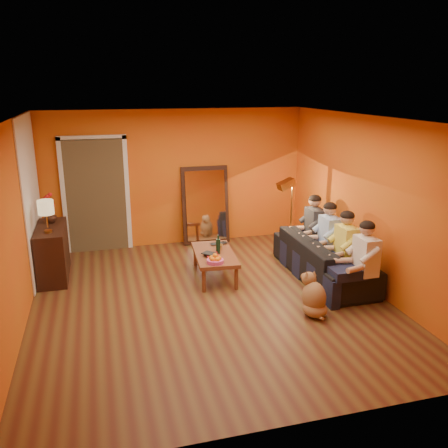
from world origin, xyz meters
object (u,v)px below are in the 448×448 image
object	(u,v)px
laptop	(220,244)
mirror_frame	(205,205)
sofa	(324,258)
dog	(314,294)
coffee_table	(214,265)
person_mid_left	(346,250)
tumbler	(220,247)
sideboard	(53,252)
person_far_right	(314,229)
person_mid_right	(329,239)
wine_bottle	(218,244)
table_lamp	(47,217)
floor_lamp	(291,220)
person_far_left	(365,262)
vase	(50,217)

from	to	relation	value
laptop	mirror_frame	bearing A→B (deg)	78.42
sofa	dog	world-z (taller)	sofa
coffee_table	person_mid_left	world-z (taller)	person_mid_left
tumbler	sideboard	bearing A→B (deg)	167.65
laptop	person_far_right	bearing A→B (deg)	-13.33
person_mid_right	wine_bottle	bearing A→B (deg)	170.48
mirror_frame	table_lamp	distance (m)	3.13
floor_lamp	person_far_right	world-z (taller)	floor_lamp
sideboard	sofa	xyz separation A→B (m)	(4.24, -1.15, -0.10)
person_far_left	tumbler	bearing A→B (deg)	137.68
sofa	tumbler	distance (m)	1.70
coffee_table	person_far_left	world-z (taller)	person_far_left
person_mid_left	tumbler	size ratio (longest dim) A/B	12.51
mirror_frame	vase	size ratio (longest dim) A/B	7.29
mirror_frame	coffee_table	size ratio (longest dim) A/B	1.25
sofa	coffee_table	xyz separation A→B (m)	(-1.72, 0.45, -0.12)
sofa	laptop	world-z (taller)	sofa
person_mid_left	laptop	bearing A→B (deg)	143.09
sideboard	floor_lamp	world-z (taller)	floor_lamp
sofa	person_mid_right	xyz separation A→B (m)	(0.13, 0.10, 0.28)
sideboard	wine_bottle	distance (m)	2.69
person_mid_left	person_far_right	world-z (taller)	same
wine_bottle	vase	distance (m)	2.79
tumbler	vase	bearing A→B (deg)	162.60
sideboard	coffee_table	world-z (taller)	sideboard
sofa	person_far_left	xyz separation A→B (m)	(0.13, -1.00, 0.28)
person_mid_right	vase	size ratio (longest dim) A/B	5.85
mirror_frame	person_far_left	xyz separation A→B (m)	(1.58, -3.23, -0.15)
table_lamp	tumbler	xyz separation A→B (m)	(2.64, -0.28, -0.64)
dog	vase	world-z (taller)	vase
sofa	coffee_table	world-z (taller)	sofa
table_lamp	laptop	world-z (taller)	table_lamp
laptop	vase	world-z (taller)	vase
dog	wine_bottle	xyz separation A→B (m)	(-0.94, 1.58, 0.27)
coffee_table	dog	xyz separation A→B (m)	(0.99, -1.63, 0.09)
tumbler	person_far_left	bearing A→B (deg)	-42.32
coffee_table	person_far_right	bearing A→B (deg)	11.08
table_lamp	dog	world-z (taller)	table_lamp
coffee_table	laptop	distance (m)	0.45
table_lamp	person_mid_right	size ratio (longest dim) A/B	0.42
person_far_left	person_far_right	world-z (taller)	same
floor_lamp	wine_bottle	size ratio (longest dim) A/B	4.65
table_lamp	person_far_left	size ratio (longest dim) A/B	0.42
mirror_frame	coffee_table	distance (m)	1.88
dog	person_mid_left	world-z (taller)	person_mid_left
person_mid_right	wine_bottle	distance (m)	1.82
mirror_frame	tumbler	distance (m)	1.69
mirror_frame	person_mid_left	world-z (taller)	mirror_frame
sideboard	vase	distance (m)	0.59
person_mid_right	vase	world-z (taller)	person_mid_right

